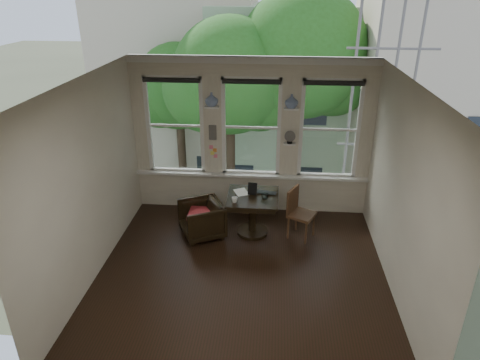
# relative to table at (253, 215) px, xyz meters

# --- Properties ---
(ground) EXTENTS (4.50, 4.50, 0.00)m
(ground) POSITION_rel_table_xyz_m (-0.10, -1.26, -0.38)
(ground) COLOR black
(ground) RESTS_ON ground
(ceiling) EXTENTS (4.50, 4.50, 0.00)m
(ceiling) POSITION_rel_table_xyz_m (-0.10, -1.26, 2.62)
(ceiling) COLOR silver
(ceiling) RESTS_ON ground
(wall_back) EXTENTS (4.50, 0.00, 4.50)m
(wall_back) POSITION_rel_table_xyz_m (-0.10, 0.99, 1.12)
(wall_back) COLOR beige
(wall_back) RESTS_ON ground
(wall_front) EXTENTS (4.50, 0.00, 4.50)m
(wall_front) POSITION_rel_table_xyz_m (-0.10, -3.51, 1.12)
(wall_front) COLOR beige
(wall_front) RESTS_ON ground
(wall_left) EXTENTS (0.00, 4.50, 4.50)m
(wall_left) POSITION_rel_table_xyz_m (-2.35, -1.26, 1.12)
(wall_left) COLOR beige
(wall_left) RESTS_ON ground
(wall_right) EXTENTS (0.00, 4.50, 4.50)m
(wall_right) POSITION_rel_table_xyz_m (2.15, -1.26, 1.12)
(wall_right) COLOR beige
(wall_right) RESTS_ON ground
(window_left) EXTENTS (1.10, 0.12, 1.90)m
(window_left) POSITION_rel_table_xyz_m (-1.55, 0.99, 1.32)
(window_left) COLOR white
(window_left) RESTS_ON ground
(window_center) EXTENTS (1.10, 0.12, 1.90)m
(window_center) POSITION_rel_table_xyz_m (-0.10, 0.99, 1.32)
(window_center) COLOR white
(window_center) RESTS_ON ground
(window_right) EXTENTS (1.10, 0.12, 1.90)m
(window_right) POSITION_rel_table_xyz_m (1.35, 0.99, 1.32)
(window_right) COLOR white
(window_right) RESTS_ON ground
(shelf_left) EXTENTS (0.26, 0.16, 0.03)m
(shelf_left) POSITION_rel_table_xyz_m (-0.82, 0.89, 1.73)
(shelf_left) COLOR white
(shelf_left) RESTS_ON ground
(shelf_right) EXTENTS (0.26, 0.16, 0.03)m
(shelf_right) POSITION_rel_table_xyz_m (0.63, 0.89, 1.73)
(shelf_right) COLOR white
(shelf_right) RESTS_ON ground
(intercom) EXTENTS (0.14, 0.06, 0.28)m
(intercom) POSITION_rel_table_xyz_m (-0.82, 0.92, 1.23)
(intercom) COLOR #59544F
(intercom) RESTS_ON ground
(sticky_notes) EXTENTS (0.16, 0.01, 0.24)m
(sticky_notes) POSITION_rel_table_xyz_m (-0.82, 0.93, 0.88)
(sticky_notes) COLOR pink
(sticky_notes) RESTS_ON ground
(desk_fan) EXTENTS (0.20, 0.20, 0.24)m
(desk_fan) POSITION_rel_table_xyz_m (0.63, 0.87, 1.16)
(desk_fan) COLOR #59544F
(desk_fan) RESTS_ON ground
(vase_left) EXTENTS (0.24, 0.24, 0.25)m
(vase_left) POSITION_rel_table_xyz_m (-0.82, 0.89, 1.86)
(vase_left) COLOR silver
(vase_left) RESTS_ON shelf_left
(vase_right) EXTENTS (0.24, 0.24, 0.25)m
(vase_right) POSITION_rel_table_xyz_m (0.63, 0.89, 1.86)
(vase_right) COLOR silver
(vase_right) RESTS_ON shelf_right
(table) EXTENTS (0.90, 0.90, 0.75)m
(table) POSITION_rel_table_xyz_m (0.00, 0.00, 0.00)
(table) COLOR black
(table) RESTS_ON ground
(armchair_left) EXTENTS (0.96, 0.95, 0.66)m
(armchair_left) POSITION_rel_table_xyz_m (-0.90, -0.16, -0.04)
(armchair_left) COLOR black
(armchair_left) RESTS_ON ground
(cushion_red) EXTENTS (0.45, 0.45, 0.06)m
(cushion_red) POSITION_rel_table_xyz_m (-0.90, -0.16, 0.08)
(cushion_red) COLOR maroon
(cushion_red) RESTS_ON armchair_left
(side_chair_right) EXTENTS (0.56, 0.56, 0.92)m
(side_chair_right) POSITION_rel_table_xyz_m (0.87, -0.06, 0.09)
(side_chair_right) COLOR #482819
(side_chair_right) RESTS_ON ground
(laptop) EXTENTS (0.38, 0.28, 0.03)m
(laptop) POSITION_rel_table_xyz_m (0.23, 0.07, 0.39)
(laptop) COLOR black
(laptop) RESTS_ON table
(mug) EXTENTS (0.11, 0.11, 0.09)m
(mug) POSITION_rel_table_xyz_m (-0.30, -0.26, 0.42)
(mug) COLOR white
(mug) RESTS_ON table
(drinking_glass) EXTENTS (0.15, 0.15, 0.10)m
(drinking_glass) POSITION_rel_table_xyz_m (0.21, -0.08, 0.42)
(drinking_glass) COLOR white
(drinking_glass) RESTS_ON table
(tablet) EXTENTS (0.17, 0.10, 0.22)m
(tablet) POSITION_rel_table_xyz_m (-0.01, 0.07, 0.48)
(tablet) COLOR black
(tablet) RESTS_ON table
(papers) EXTENTS (0.32, 0.36, 0.00)m
(papers) POSITION_rel_table_xyz_m (-0.22, 0.14, 0.38)
(papers) COLOR silver
(papers) RESTS_ON table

